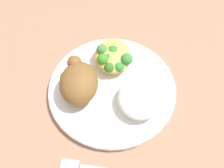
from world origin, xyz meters
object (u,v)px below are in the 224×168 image
at_px(plate, 112,88).
at_px(fork, 93,168).
at_px(roasted_chicken, 79,82).
at_px(mac_cheese_with_broccoli, 114,57).
at_px(rice_pile, 140,99).

distance_m(plate, fork, 0.17).
bearing_deg(plate, roasted_chicken, 98.42).
height_order(mac_cheese_with_broccoli, fork, mac_cheese_with_broccoli).
bearing_deg(roasted_chicken, rice_pile, -102.56).
height_order(plate, rice_pile, rice_pile).
bearing_deg(roasted_chicken, mac_cheese_with_broccoli, -43.36).
bearing_deg(plate, mac_cheese_with_broccoli, -2.35).
bearing_deg(roasted_chicken, fork, -166.78).
xyz_separation_m(roasted_chicken, mac_cheese_with_broccoli, (0.07, -0.07, -0.01)).
xyz_separation_m(plate, mac_cheese_with_broccoli, (0.06, -0.00, 0.03)).
bearing_deg(mac_cheese_with_broccoli, rice_pile, -152.11).
xyz_separation_m(plate, fork, (-0.17, 0.03, -0.01)).
height_order(plate, mac_cheese_with_broccoli, mac_cheese_with_broccoli).
bearing_deg(fork, plate, -10.03).
relative_size(rice_pile, fork, 0.66).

